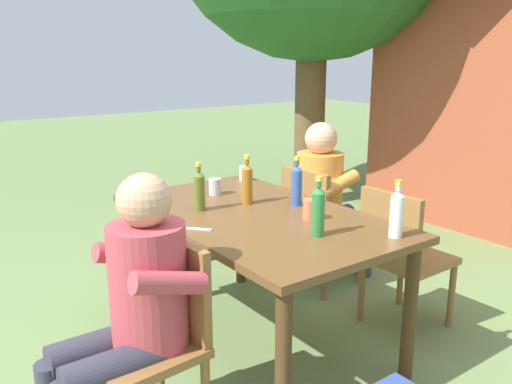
{
  "coord_description": "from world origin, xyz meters",
  "views": [
    {
      "loc": [
        2.26,
        -1.65,
        1.63
      ],
      "look_at": [
        0.0,
        0.0,
        0.9
      ],
      "focal_mm": 37.49,
      "sensor_mm": 36.0,
      "label": 1
    }
  ],
  "objects_px": {
    "bottle_blue": "(297,184)",
    "cup_steel": "(215,187)",
    "person_in_white_shirt": "(131,302)",
    "bottle_olive": "(199,190)",
    "chair_far_left": "(316,221)",
    "bottle_clear": "(397,213)",
    "bottle_amber": "(247,183)",
    "chair_far_right": "(401,252)",
    "cup_terracotta": "(310,210)",
    "backpack_by_near_side": "(202,231)",
    "dining_table": "(256,229)",
    "person_in_plaid_shirt": "(327,196)",
    "chair_near_right": "(157,331)",
    "cup_glass": "(244,173)",
    "bottle_green": "(318,210)",
    "table_knife": "(185,228)"
  },
  "relations": [
    {
      "from": "bottle_clear",
      "to": "bottle_blue",
      "type": "relative_size",
      "value": 0.98
    },
    {
      "from": "chair_far_right",
      "to": "cup_terracotta",
      "type": "height_order",
      "value": "cup_terracotta"
    },
    {
      "from": "bottle_amber",
      "to": "cup_glass",
      "type": "height_order",
      "value": "bottle_amber"
    },
    {
      "from": "chair_far_right",
      "to": "bottle_amber",
      "type": "height_order",
      "value": "bottle_amber"
    },
    {
      "from": "person_in_white_shirt",
      "to": "bottle_olive",
      "type": "xyz_separation_m",
      "value": [
        -0.6,
        0.68,
        0.24
      ]
    },
    {
      "from": "bottle_amber",
      "to": "cup_steel",
      "type": "xyz_separation_m",
      "value": [
        -0.29,
        -0.04,
        -0.07
      ]
    },
    {
      "from": "person_in_plaid_shirt",
      "to": "bottle_olive",
      "type": "xyz_separation_m",
      "value": [
        0.14,
        -1.12,
        0.24
      ]
    },
    {
      "from": "dining_table",
      "to": "chair_far_right",
      "type": "xyz_separation_m",
      "value": [
        0.37,
        0.79,
        -0.2
      ]
    },
    {
      "from": "bottle_clear",
      "to": "chair_far_right",
      "type": "bearing_deg",
      "value": 124.6
    },
    {
      "from": "bottle_clear",
      "to": "bottle_green",
      "type": "xyz_separation_m",
      "value": [
        -0.23,
        -0.29,
        0.01
      ]
    },
    {
      "from": "bottle_clear",
      "to": "cup_glass",
      "type": "height_order",
      "value": "bottle_clear"
    },
    {
      "from": "bottle_olive",
      "to": "dining_table",
      "type": "bearing_deg",
      "value": 43.66
    },
    {
      "from": "chair_far_right",
      "to": "bottle_clear",
      "type": "xyz_separation_m",
      "value": [
        0.33,
        -0.48,
        0.41
      ]
    },
    {
      "from": "chair_far_right",
      "to": "cup_glass",
      "type": "height_order",
      "value": "cup_glass"
    },
    {
      "from": "person_in_plaid_shirt",
      "to": "bottle_amber",
      "type": "distance_m",
      "value": 0.88
    },
    {
      "from": "backpack_by_near_side",
      "to": "chair_far_left",
      "type": "bearing_deg",
      "value": 17.59
    },
    {
      "from": "cup_steel",
      "to": "cup_glass",
      "type": "bearing_deg",
      "value": 119.16
    },
    {
      "from": "person_in_white_shirt",
      "to": "bottle_amber",
      "type": "bearing_deg",
      "value": 119.98
    },
    {
      "from": "chair_far_right",
      "to": "table_knife",
      "type": "distance_m",
      "value": 1.32
    },
    {
      "from": "chair_far_left",
      "to": "cup_steel",
      "type": "bearing_deg",
      "value": -97.96
    },
    {
      "from": "cup_steel",
      "to": "cup_terracotta",
      "type": "xyz_separation_m",
      "value": [
        0.73,
        0.13,
        0.0
      ]
    },
    {
      "from": "chair_far_left",
      "to": "bottle_olive",
      "type": "xyz_separation_m",
      "value": [
        0.13,
        -1.01,
        0.41
      ]
    },
    {
      "from": "person_in_white_shirt",
      "to": "cup_glass",
      "type": "relative_size",
      "value": 11.75
    },
    {
      "from": "chair_far_right",
      "to": "chair_near_right",
      "type": "bearing_deg",
      "value": -90.25
    },
    {
      "from": "cup_steel",
      "to": "backpack_by_near_side",
      "type": "distance_m",
      "value": 1.19
    },
    {
      "from": "chair_far_left",
      "to": "chair_far_right",
      "type": "xyz_separation_m",
      "value": [
        0.74,
        -0.0,
        0.0
      ]
    },
    {
      "from": "cup_terracotta",
      "to": "bottle_green",
      "type": "bearing_deg",
      "value": -33.61
    },
    {
      "from": "bottle_blue",
      "to": "cup_steel",
      "type": "distance_m",
      "value": 0.55
    },
    {
      "from": "dining_table",
      "to": "chair_far_right",
      "type": "height_order",
      "value": "chair_far_right"
    },
    {
      "from": "bottle_olive",
      "to": "bottle_green",
      "type": "relative_size",
      "value": 0.93
    },
    {
      "from": "person_in_white_shirt",
      "to": "cup_steel",
      "type": "bearing_deg",
      "value": 132.32
    },
    {
      "from": "chair_far_left",
      "to": "bottle_amber",
      "type": "distance_m",
      "value": 0.85
    },
    {
      "from": "chair_near_right",
      "to": "bottle_green",
      "type": "relative_size",
      "value": 2.97
    },
    {
      "from": "bottle_amber",
      "to": "cup_steel",
      "type": "distance_m",
      "value": 0.3
    },
    {
      "from": "chair_far_left",
      "to": "bottle_clear",
      "type": "bearing_deg",
      "value": -24.22
    },
    {
      "from": "bottle_blue",
      "to": "table_knife",
      "type": "xyz_separation_m",
      "value": [
        -0.0,
        -0.73,
        -0.12
      ]
    },
    {
      "from": "dining_table",
      "to": "bottle_amber",
      "type": "height_order",
      "value": "bottle_amber"
    },
    {
      "from": "cup_terracotta",
      "to": "cup_glass",
      "type": "bearing_deg",
      "value": 166.02
    },
    {
      "from": "bottle_green",
      "to": "cup_steel",
      "type": "relative_size",
      "value": 2.91
    },
    {
      "from": "bottle_green",
      "to": "table_knife",
      "type": "bearing_deg",
      "value": -135.33
    },
    {
      "from": "person_in_plaid_shirt",
      "to": "cup_steel",
      "type": "relative_size",
      "value": 11.7
    },
    {
      "from": "dining_table",
      "to": "person_in_white_shirt",
      "type": "distance_m",
      "value": 0.97
    },
    {
      "from": "bottle_amber",
      "to": "cup_steel",
      "type": "bearing_deg",
      "value": -171.62
    },
    {
      "from": "chair_far_right",
      "to": "cup_steel",
      "type": "bearing_deg",
      "value": -138.18
    },
    {
      "from": "bottle_amber",
      "to": "table_knife",
      "type": "height_order",
      "value": "bottle_amber"
    },
    {
      "from": "chair_far_right",
      "to": "bottle_amber",
      "type": "xyz_separation_m",
      "value": [
        -0.56,
        -0.71,
        0.41
      ]
    },
    {
      "from": "bottle_clear",
      "to": "cup_steel",
      "type": "height_order",
      "value": "bottle_clear"
    },
    {
      "from": "bottle_green",
      "to": "backpack_by_near_side",
      "type": "distance_m",
      "value": 2.04
    },
    {
      "from": "person_in_plaid_shirt",
      "to": "bottle_clear",
      "type": "relative_size",
      "value": 4.23
    },
    {
      "from": "bottle_green",
      "to": "cup_terracotta",
      "type": "height_order",
      "value": "bottle_green"
    }
  ]
}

